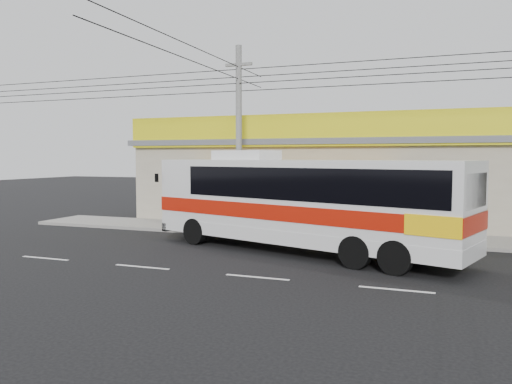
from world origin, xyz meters
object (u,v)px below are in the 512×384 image
(motorbike_red, at_px, (244,217))
(utility_pole, at_px, (239,79))
(motorbike_dark, at_px, (219,217))
(coach_bus, at_px, (304,198))

(motorbike_red, relative_size, utility_pole, 0.05)
(motorbike_dark, height_order, utility_pole, utility_pole)
(coach_bus, xyz_separation_m, utility_pole, (-4.11, 3.64, 5.11))
(motorbike_red, bearing_deg, coach_bus, -146.29)
(coach_bus, height_order, utility_pole, utility_pole)
(coach_bus, distance_m, motorbike_dark, 7.21)
(coach_bus, bearing_deg, motorbike_dark, 159.13)
(utility_pole, bearing_deg, coach_bus, -41.48)
(motorbike_red, xyz_separation_m, utility_pole, (0.37, -1.49, 6.55))
(motorbike_dark, xyz_separation_m, utility_pole, (1.39, -0.80, 6.55))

